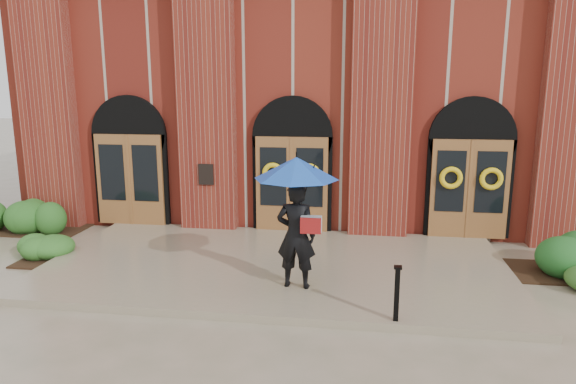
# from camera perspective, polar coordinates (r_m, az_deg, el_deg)

# --- Properties ---
(ground) EXTENTS (90.00, 90.00, 0.00)m
(ground) POSITION_cam_1_polar(r_m,az_deg,el_deg) (11.29, -1.52, -8.78)
(ground) COLOR gray
(ground) RESTS_ON ground
(landing) EXTENTS (10.00, 5.30, 0.15)m
(landing) POSITION_cam_1_polar(r_m,az_deg,el_deg) (11.40, -1.39, -8.16)
(landing) COLOR gray
(landing) RESTS_ON ground
(church_building) EXTENTS (16.20, 12.53, 7.00)m
(church_building) POSITION_cam_1_polar(r_m,az_deg,el_deg) (19.28, 2.94, 10.47)
(church_building) COLOR maroon
(church_building) RESTS_ON ground
(man_with_umbrella) EXTENTS (1.68, 1.68, 2.53)m
(man_with_umbrella) POSITION_cam_1_polar(r_m,az_deg,el_deg) (9.57, 0.95, -0.59)
(man_with_umbrella) COLOR black
(man_with_umbrella) RESTS_ON landing
(metal_post) EXTENTS (0.13, 0.13, 0.95)m
(metal_post) POSITION_cam_1_polar(r_m,az_deg,el_deg) (8.74, 12.00, -10.84)
(metal_post) COLOR black
(metal_post) RESTS_ON landing
(hedge_wall_left) EXTENTS (3.30, 1.32, 0.85)m
(hedge_wall_left) POSITION_cam_1_polar(r_m,az_deg,el_deg) (16.12, -27.69, -2.24)
(hedge_wall_left) COLOR #24541C
(hedge_wall_left) RESTS_ON ground
(hedge_front_left) EXTENTS (1.43, 1.22, 0.50)m
(hedge_front_left) POSITION_cam_1_polar(r_m,az_deg,el_deg) (13.04, -24.32, -5.82)
(hedge_front_left) COLOR #295A1F
(hedge_front_left) RESTS_ON ground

